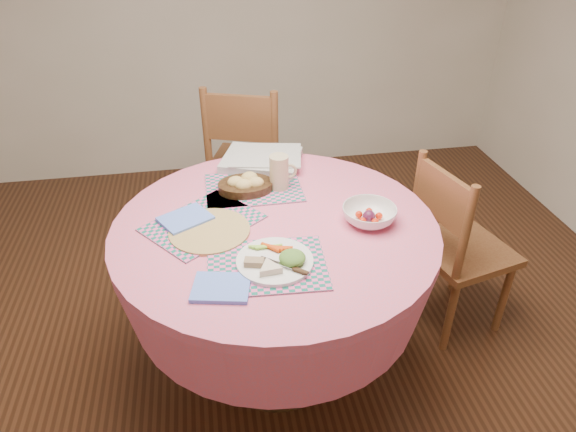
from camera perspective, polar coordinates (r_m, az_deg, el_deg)
name	(u,v)px	position (r m, az deg, el deg)	size (l,w,h in m)	color
ground	(277,360)	(2.44, -1.20, -15.71)	(4.00, 4.00, 0.00)	#331C0F
dining_table	(276,264)	(2.06, -1.38, -5.39)	(1.24, 1.24, 0.75)	#D7648D
chair_right	(455,245)	(2.45, 18.06, -3.04)	(0.47, 0.49, 0.88)	brown
chair_back	(248,160)	(2.96, -4.47, 6.17)	(0.56, 0.55, 0.97)	brown
placemat_front	(267,265)	(1.73, -2.36, -5.52)	(0.40, 0.30, 0.01)	#126857
placemat_left	(203,223)	(1.97, -9.41, -0.77)	(0.40, 0.30, 0.01)	#126857
placemat_back	(253,188)	(2.18, -3.86, 3.17)	(0.40, 0.30, 0.01)	#126857
wicker_trivet	(210,231)	(1.92, -8.71, -1.64)	(0.30, 0.30, 0.01)	olive
napkin_near	(221,288)	(1.65, -7.43, -7.90)	(0.18, 0.14, 0.01)	#5C81EE
napkin_far	(185,219)	(1.99, -11.33, -0.31)	(0.18, 0.14, 0.01)	#5C81EE
dinner_plate	(277,260)	(1.73, -1.21, -4.88)	(0.26, 0.26, 0.05)	white
bread_bowl	(246,184)	(2.14, -4.72, 3.56)	(0.23, 0.23, 0.08)	black
latte_mug	(280,172)	(2.14, -0.94, 4.92)	(0.12, 0.08, 0.14)	#C5B287
fruit_bowl	(369,215)	(1.96, 9.00, 0.11)	(0.26, 0.26, 0.06)	white
newspaper_stack	(262,159)	(2.36, -2.89, 6.34)	(0.41, 0.37, 0.04)	silver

